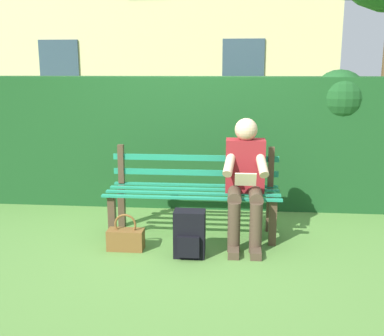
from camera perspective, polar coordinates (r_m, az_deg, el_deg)
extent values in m
plane|color=#517F38|center=(4.70, 0.11, -8.38)|extent=(60.00, 60.00, 0.00)
cube|color=#4C3828|center=(4.44, 10.09, -6.73)|extent=(0.07, 0.07, 0.45)
cube|color=#4C3828|center=(4.58, -10.00, -6.14)|extent=(0.07, 0.07, 0.45)
cube|color=#4C3828|center=(4.81, 9.72, -5.22)|extent=(0.07, 0.07, 0.45)
cube|color=#4C3828|center=(4.94, -8.82, -4.72)|extent=(0.07, 0.07, 0.45)
cube|color=#1E8460|center=(4.79, 0.38, -2.15)|extent=(1.73, 0.06, 0.02)
cube|color=#1E8460|center=(4.64, 0.21, -2.66)|extent=(1.73, 0.06, 0.02)
cube|color=#1E8460|center=(4.48, 0.02, -3.20)|extent=(1.73, 0.06, 0.02)
cube|color=#1E8460|center=(4.32, -0.18, -3.78)|extent=(1.73, 0.06, 0.02)
cube|color=#4C3828|center=(4.73, 9.89, 0.16)|extent=(0.06, 0.06, 0.41)
cube|color=#4C3828|center=(4.86, -8.89, 0.52)|extent=(0.06, 0.06, 0.41)
cube|color=#1E8460|center=(4.75, 0.37, -0.58)|extent=(1.73, 0.02, 0.06)
cube|color=#1E8460|center=(4.72, 0.37, 1.28)|extent=(1.73, 0.02, 0.06)
cube|color=maroon|center=(4.50, 6.69, 0.32)|extent=(0.38, 0.22, 0.52)
sphere|color=#D8AD8C|center=(4.42, 6.82, 4.82)|extent=(0.22, 0.22, 0.22)
cylinder|color=#473828|center=(4.36, 7.99, -3.37)|extent=(0.13, 0.42, 0.13)
cylinder|color=#473828|center=(4.35, 5.36, -3.32)|extent=(0.13, 0.42, 0.13)
cylinder|color=#473828|center=(4.23, 8.01, -7.49)|extent=(0.12, 0.12, 0.47)
cylinder|color=#473828|center=(4.23, 5.28, -7.45)|extent=(0.12, 0.12, 0.47)
cube|color=#473828|center=(4.23, 7.98, -10.43)|extent=(0.10, 0.24, 0.07)
cube|color=#473828|center=(4.23, 5.23, -10.39)|extent=(0.10, 0.24, 0.07)
cylinder|color=#D8AD8C|center=(4.36, 8.73, 0.68)|extent=(0.14, 0.32, 0.26)
cylinder|color=#D8AD8C|center=(4.35, 4.78, 0.76)|extent=(0.14, 0.32, 0.26)
cube|color=beige|center=(4.26, 6.74, -1.43)|extent=(0.20, 0.07, 0.13)
cube|color=#19471E|center=(5.69, 0.28, 3.48)|extent=(5.70, 0.72, 1.57)
sphere|color=#19471E|center=(5.63, 17.99, 8.44)|extent=(0.64, 0.64, 0.64)
sphere|color=#19471E|center=(6.00, -13.49, 8.15)|extent=(0.57, 0.57, 0.57)
cube|color=beige|center=(11.95, -3.96, 18.85)|extent=(8.19, 3.27, 6.03)
cube|color=#334756|center=(10.08, 6.44, 12.45)|extent=(0.90, 0.04, 1.20)
cube|color=#334756|center=(10.81, -16.33, 12.03)|extent=(0.90, 0.04, 1.20)
cube|color=black|center=(4.13, -0.31, -8.23)|extent=(0.28, 0.18, 0.43)
cube|color=black|center=(4.06, -0.46, -9.91)|extent=(0.20, 0.04, 0.19)
cylinder|color=black|center=(4.21, 0.97, -7.50)|extent=(0.04, 0.04, 0.26)
cylinder|color=black|center=(4.22, -1.32, -7.43)|extent=(0.04, 0.04, 0.26)
cube|color=brown|center=(4.35, -8.32, -8.89)|extent=(0.34, 0.15, 0.20)
torus|color=brown|center=(4.30, -8.38, -7.06)|extent=(0.21, 0.02, 0.21)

